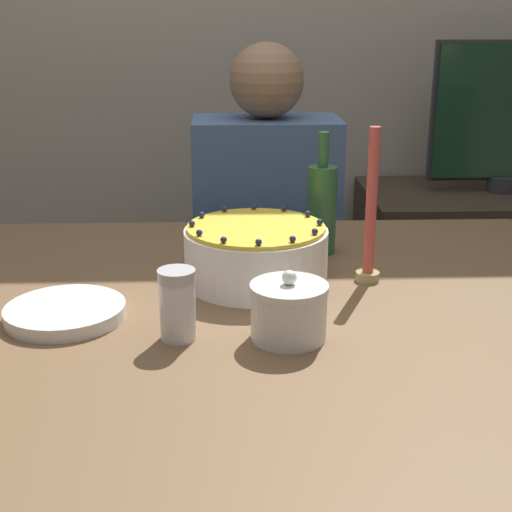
# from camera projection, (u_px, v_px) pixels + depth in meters

# --- Properties ---
(wall_behind) EXTENTS (8.00, 0.05, 2.60)m
(wall_behind) POSITION_uv_depth(u_px,v_px,m) (227.00, 2.00, 2.41)
(wall_behind) COLOR #ADA393
(wall_behind) RESTS_ON ground_plane
(dining_table) EXTENTS (1.45, 1.16, 0.76)m
(dining_table) POSITION_uv_depth(u_px,v_px,m) (230.00, 362.00, 1.29)
(dining_table) COLOR brown
(dining_table) RESTS_ON ground_plane
(cake) EXTENTS (0.28, 0.28, 0.13)m
(cake) POSITION_uv_depth(u_px,v_px,m) (256.00, 254.00, 1.38)
(cake) COLOR white
(cake) RESTS_ON dining_table
(sugar_bowl) EXTENTS (0.13, 0.13, 0.12)m
(sugar_bowl) POSITION_uv_depth(u_px,v_px,m) (289.00, 311.00, 1.14)
(sugar_bowl) COLOR white
(sugar_bowl) RESTS_ON dining_table
(sugar_shaker) EXTENTS (0.06, 0.06, 0.12)m
(sugar_shaker) POSITION_uv_depth(u_px,v_px,m) (177.00, 304.00, 1.13)
(sugar_shaker) COLOR white
(sugar_shaker) RESTS_ON dining_table
(plate_stack) EXTENTS (0.21, 0.21, 0.02)m
(plate_stack) POSITION_uv_depth(u_px,v_px,m) (65.00, 312.00, 1.23)
(plate_stack) COLOR white
(plate_stack) RESTS_ON dining_table
(candle) EXTENTS (0.05, 0.05, 0.30)m
(candle) POSITION_uv_depth(u_px,v_px,m) (370.00, 220.00, 1.37)
(candle) COLOR tan
(candle) RESTS_ON dining_table
(bottle) EXTENTS (0.06, 0.06, 0.27)m
(bottle) POSITION_uv_depth(u_px,v_px,m) (322.00, 208.00, 1.54)
(bottle) COLOR #2D6638
(bottle) RESTS_ON dining_table
(person_man_blue_shirt) EXTENTS (0.40, 0.34, 1.19)m
(person_man_blue_shirt) POSITION_uv_depth(u_px,v_px,m) (266.00, 283.00, 2.08)
(person_man_blue_shirt) COLOR #595960
(person_man_blue_shirt) RESTS_ON ground_plane
(side_cabinet) EXTENTS (0.89, 0.50, 0.71)m
(side_cabinet) POSITION_uv_depth(u_px,v_px,m) (490.00, 291.00, 2.47)
(side_cabinet) COLOR #382D23
(side_cabinet) RESTS_ON ground_plane
(tv_monitor) EXTENTS (0.51, 0.10, 0.48)m
(tv_monitor) POSITION_uv_depth(u_px,v_px,m) (509.00, 115.00, 2.28)
(tv_monitor) COLOR #2D2D33
(tv_monitor) RESTS_ON side_cabinet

